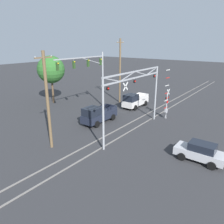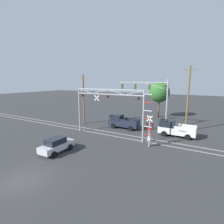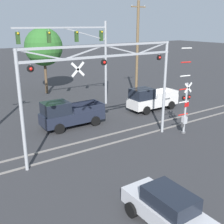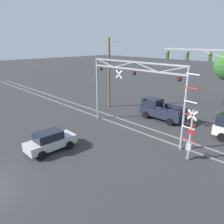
{
  "view_description": "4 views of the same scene",
  "coord_description": "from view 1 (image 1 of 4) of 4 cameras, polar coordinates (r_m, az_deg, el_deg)",
  "views": [
    {
      "loc": [
        -19.83,
        1.49,
        9.83
      ],
      "look_at": [
        -0.49,
        15.97,
        1.98
      ],
      "focal_mm": 35.0,
      "sensor_mm": 36.0,
      "label": 1
    },
    {
      "loc": [
        12.86,
        -7.66,
        8.05
      ],
      "look_at": [
        -0.82,
        15.92,
        3.13
      ],
      "focal_mm": 28.0,
      "sensor_mm": 36.0,
      "label": 2
    },
    {
      "loc": [
        -9.34,
        -1.42,
        8.1
      ],
      "look_at": [
        0.28,
        12.87,
        2.65
      ],
      "focal_mm": 45.0,
      "sensor_mm": 36.0,
      "label": 3
    },
    {
      "loc": [
        13.15,
        -2.22,
        8.59
      ],
      "look_at": [
        -2.36,
        12.79,
        1.61
      ],
      "focal_mm": 35.0,
      "sensor_mm": 36.0,
      "label": 4
    }
  ],
  "objects": [
    {
      "name": "rail_track_near",
      "position": [
        25.23,
        4.94,
        -4.89
      ],
      "size": [
        80.0,
        0.08,
        0.1
      ],
      "primitive_type": "cube",
      "color": "gray",
      "rests_on": "ground_plane"
    },
    {
      "name": "rail_track_far",
      "position": [
        25.95,
        2.25,
        -4.17
      ],
      "size": [
        80.0,
        0.08,
        0.1
      ],
      "primitive_type": "cube",
      "color": "gray",
      "rests_on": "ground_plane"
    },
    {
      "name": "crossing_gantry",
      "position": [
        23.61,
        5.82,
        5.92
      ],
      "size": [
        10.85,
        0.26,
        6.89
      ],
      "color": "#9EA0A5",
      "rests_on": "ground_plane"
    },
    {
      "name": "crossing_signal_mast",
      "position": [
        29.46,
        14.06,
        2.32
      ],
      "size": [
        1.29,
        0.35,
        6.51
      ],
      "color": "#9EA0A5",
      "rests_on": "ground_plane"
    },
    {
      "name": "traffic_signal_span",
      "position": [
        31.99,
        -5.13,
        10.67
      ],
      "size": [
        9.2,
        0.39,
        8.34
      ],
      "color": "#9EA0A5",
      "rests_on": "ground_plane"
    },
    {
      "name": "pickup_truck_lead",
      "position": [
        27.33,
        -3.71,
        -0.71
      ],
      "size": [
        5.17,
        2.08,
        2.26
      ],
      "color": "#1E2333",
      "rests_on": "ground_plane"
    },
    {
      "name": "pickup_truck_following",
      "position": [
        34.0,
        5.91,
        2.98
      ],
      "size": [
        5.14,
        2.08,
        2.26
      ],
      "color": "silver",
      "rests_on": "ground_plane"
    },
    {
      "name": "sedan_waiting",
      "position": [
        20.34,
        22.06,
        -9.64
      ],
      "size": [
        1.91,
        4.08,
        1.69
      ],
      "color": "#B7B7BC",
      "rests_on": "ground_plane"
    },
    {
      "name": "utility_pole_left",
      "position": [
        20.73,
        -16.49,
        2.9
      ],
      "size": [
        1.8,
        0.28,
        9.1
      ],
      "color": "brown",
      "rests_on": "ground_plane"
    },
    {
      "name": "utility_pole_right",
      "position": [
        35.96,
        2.1,
        10.72
      ],
      "size": [
        1.8,
        0.28,
        10.28
      ],
      "color": "brown",
      "rests_on": "ground_plane"
    },
    {
      "name": "background_tree_beyond_span",
      "position": [
        37.04,
        -15.65,
        10.62
      ],
      "size": [
        4.38,
        4.38,
        7.7
      ],
      "color": "brown",
      "rests_on": "ground_plane"
    }
  ]
}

